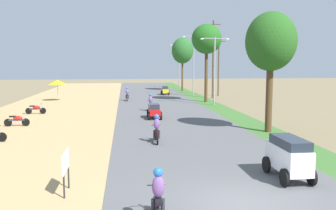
{
  "coord_description": "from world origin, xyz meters",
  "views": [
    {
      "loc": [
        -3.73,
        -10.9,
        4.67
      ],
      "look_at": [
        -0.29,
        17.68,
        1.24
      ],
      "focal_mm": 38.25,
      "sensor_mm": 36.0,
      "label": 1
    }
  ],
  "objects": [
    {
      "name": "parked_motorbike_fourth",
      "position": [
        -11.71,
        22.11,
        0.55
      ],
      "size": [
        1.8,
        0.54,
        0.94
      ],
      "color": "black",
      "rests_on": "dirt_shoulder"
    },
    {
      "name": "street_signboard",
      "position": [
        -5.84,
        1.68,
        1.11
      ],
      "size": [
        0.06,
        1.3,
        1.5
      ],
      "color": "#262628",
      "rests_on": "dirt_shoulder"
    },
    {
      "name": "motorbike_ahead_third",
      "position": [
        -1.36,
        22.77,
        0.86
      ],
      "size": [
        0.54,
        1.8,
        1.66
      ],
      "color": "black",
      "rests_on": "road_strip"
    },
    {
      "name": "car_hatchback_yellow",
      "position": [
        1.92,
        39.68,
        0.75
      ],
      "size": [
        1.04,
        2.0,
        1.23
      ],
      "color": "gold",
      "rests_on": "road_strip"
    },
    {
      "name": "ground_plane",
      "position": [
        0.0,
        0.0,
        0.0
      ],
      "size": [
        180.0,
        180.0,
        0.0
      ],
      "primitive_type": "plane",
      "color": "#7A6B4C"
    },
    {
      "name": "vendor_umbrella",
      "position": [
        -11.78,
        33.22,
        2.31
      ],
      "size": [
        2.2,
        2.2,
        2.52
      ],
      "color": "#99999E",
      "rests_on": "dirt_shoulder"
    },
    {
      "name": "streetlamp_far",
      "position": [
        5.8,
        52.16,
        4.57
      ],
      "size": [
        3.16,
        0.2,
        7.83
      ],
      "color": "gray",
      "rests_on": "median_strip"
    },
    {
      "name": "streetlamp_mid",
      "position": [
        5.8,
        38.44,
        4.83
      ],
      "size": [
        3.16,
        0.2,
        8.33
      ],
      "color": "gray",
      "rests_on": "median_strip"
    },
    {
      "name": "median_tree_third",
      "position": [
        5.5,
        46.33,
        6.52
      ],
      "size": [
        3.45,
        3.45,
        8.57
      ],
      "color": "#4C351E",
      "rests_on": "median_strip"
    },
    {
      "name": "median_tree_second",
      "position": [
        5.68,
        30.01,
        7.28
      ],
      "size": [
        3.46,
        3.46,
        9.01
      ],
      "color": "#4C351E",
      "rests_on": "median_strip"
    },
    {
      "name": "utility_pole_near",
      "position": [
        9.2,
        37.77,
        4.21
      ],
      "size": [
        1.8,
        0.2,
        8.05
      ],
      "color": "brown",
      "rests_on": "ground"
    },
    {
      "name": "car_sedan_red",
      "position": [
        -1.37,
        18.25,
        0.74
      ],
      "size": [
        1.1,
        2.26,
        1.19
      ],
      "color": "red",
      "rests_on": "road_strip"
    },
    {
      "name": "median_tree_nearest",
      "position": [
        5.73,
        11.66,
        5.95
      ],
      "size": [
        3.3,
        3.3,
        7.89
      ],
      "color": "#4C351E",
      "rests_on": "median_strip"
    },
    {
      "name": "utility_pole_far",
      "position": [
        7.6,
        34.55,
        5.19
      ],
      "size": [
        1.8,
        0.2,
        10.0
      ],
      "color": "brown",
      "rests_on": "ground"
    },
    {
      "name": "motorbike_ahead_fourth",
      "position": [
        -3.48,
        32.11,
        0.86
      ],
      "size": [
        0.54,
        1.8,
        1.66
      ],
      "color": "black",
      "rests_on": "road_strip"
    },
    {
      "name": "streetlamp_near",
      "position": [
        5.8,
        26.64,
        4.29
      ],
      "size": [
        3.16,
        0.2,
        7.28
      ],
      "color": "gray",
      "rests_on": "median_strip"
    },
    {
      "name": "motorbike_foreground_rider",
      "position": [
        -2.84,
        -1.09,
        0.86
      ],
      "size": [
        0.54,
        1.8,
        1.66
      ],
      "color": "black",
      "rests_on": "road_strip"
    },
    {
      "name": "car_van_white",
      "position": [
        2.64,
        2.18,
        1.02
      ],
      "size": [
        1.19,
        2.41,
        1.67
      ],
      "color": "silver",
      "rests_on": "road_strip"
    },
    {
      "name": "motorbike_ahead_second",
      "position": [
        -1.96,
        9.24,
        0.86
      ],
      "size": [
        0.54,
        1.8,
        1.66
      ],
      "color": "black",
      "rests_on": "road_strip"
    },
    {
      "name": "road_strip",
      "position": [
        0.0,
        0.0,
        0.04
      ],
      "size": [
        9.0,
        140.0,
        0.08
      ],
      "primitive_type": "cube",
      "color": "#565659",
      "rests_on": "ground"
    },
    {
      "name": "parked_motorbike_third",
      "position": [
        -11.54,
        15.84,
        0.55
      ],
      "size": [
        1.8,
        0.54,
        0.94
      ],
      "color": "black",
      "rests_on": "dirt_shoulder"
    }
  ]
}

